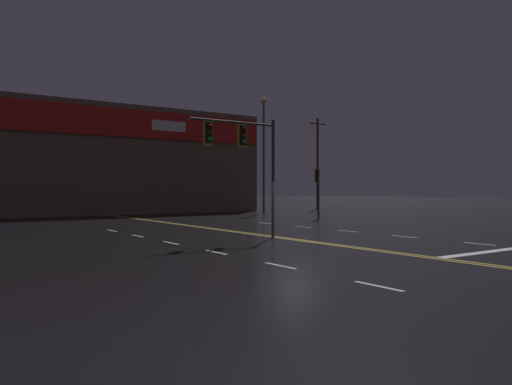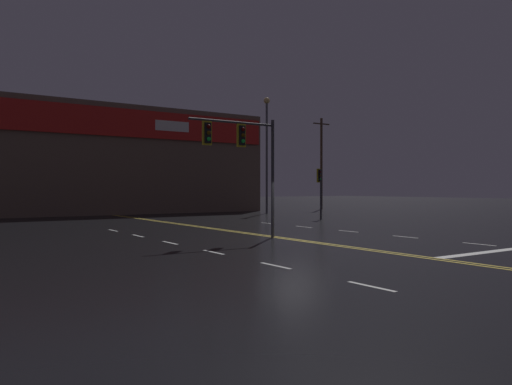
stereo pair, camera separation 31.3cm
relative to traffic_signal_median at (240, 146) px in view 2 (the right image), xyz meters
The scene contains 7 objects.
ground_plane 4.62m from the traffic_signal_median, 35.48° to the right, with size 200.00×200.00×0.00m, color black.
road_markings 5.56m from the traffic_signal_median, 43.34° to the right, with size 14.64×60.00×0.01m.
traffic_signal_median is the anchor object (origin of this frame).
traffic_signal_corner_northeast 15.36m from the traffic_signal_median, 36.10° to the left, with size 0.42×0.36×3.63m.
streetlight_far_left 23.25m from the traffic_signal_median, 52.14° to the left, with size 0.56×0.56×10.32m.
building_backdrop 27.82m from the traffic_signal_median, 86.10° to the left, with size 29.36×10.23×9.36m.
utility_pole_row 22.46m from the traffic_signal_median, 89.91° to the left, with size 47.52×0.26×11.28m.
Camera 2 is at (-13.18, -16.74, 2.16)m, focal length 35.00 mm.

